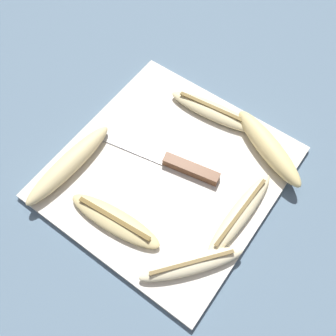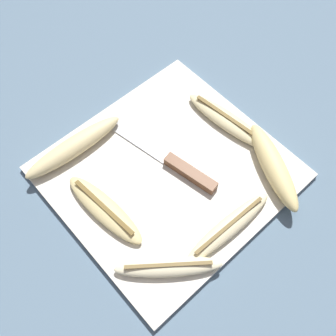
# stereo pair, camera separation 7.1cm
# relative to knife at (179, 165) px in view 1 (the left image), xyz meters

# --- Properties ---
(ground_plane) EXTENTS (4.00, 4.00, 0.00)m
(ground_plane) POSITION_rel_knife_xyz_m (-0.02, 0.01, -0.02)
(ground_plane) COLOR slate
(cutting_board) EXTENTS (0.40, 0.38, 0.01)m
(cutting_board) POSITION_rel_knife_xyz_m (-0.02, 0.01, -0.01)
(cutting_board) COLOR silver
(cutting_board) RESTS_ON ground_plane
(knife) EXTENTS (0.07, 0.24, 0.02)m
(knife) POSITION_rel_knife_xyz_m (0.00, 0.00, 0.00)
(knife) COLOR brown
(knife) RESTS_ON cutting_board
(banana_spotted_left) EXTENTS (0.06, 0.18, 0.02)m
(banana_spotted_left) POSITION_rel_knife_xyz_m (-0.15, 0.02, 0.00)
(banana_spotted_left) COLOR #DBC684
(banana_spotted_left) RESTS_ON cutting_board
(banana_ripe_center) EXTENTS (0.21, 0.05, 0.03)m
(banana_ripe_center) POSITION_rel_knife_xyz_m (-0.12, 0.16, 0.01)
(banana_ripe_center) COLOR beige
(banana_ripe_center) RESTS_ON cutting_board
(banana_soft_right) EXTENTS (0.06, 0.19, 0.02)m
(banana_soft_right) POSITION_rel_knife_xyz_m (0.14, 0.01, 0.00)
(banana_soft_right) COLOR beige
(banana_soft_right) RESTS_ON cutting_board
(banana_bright_far) EXTENTS (0.16, 0.14, 0.02)m
(banana_bright_far) POSITION_rel_knife_xyz_m (-0.14, -0.12, 0.00)
(banana_bright_far) COLOR beige
(banana_bright_far) RESTS_ON cutting_board
(banana_golden_short) EXTENTS (0.11, 0.18, 0.04)m
(banana_golden_short) POSITION_rel_knife_xyz_m (0.12, -0.12, 0.01)
(banana_golden_short) COLOR #EDD689
(banana_golden_short) RESTS_ON cutting_board
(banana_cream_curved) EXTENTS (0.19, 0.04, 0.02)m
(banana_cream_curved) POSITION_rel_knife_xyz_m (-0.02, -0.14, 0.00)
(banana_cream_curved) COLOR beige
(banana_cream_curved) RESTS_ON cutting_board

